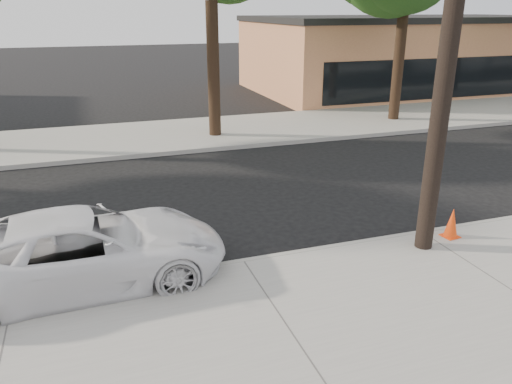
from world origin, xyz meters
TOP-DOWN VIEW (x-y plane):
  - ground at (0.00, 0.00)m, footprint 120.00×120.00m
  - near_sidewalk at (0.00, -4.30)m, footprint 90.00×4.40m
  - far_sidewalk at (0.00, 8.50)m, footprint 90.00×5.00m
  - curb_near at (0.00, -2.10)m, footprint 90.00×0.12m
  - building_main at (16.00, 16.00)m, footprint 18.00×10.00m
  - utility_pole at (3.60, -2.70)m, footprint 1.40×0.34m
  - police_cruiser at (-2.82, -1.80)m, footprint 5.01×2.43m
  - traffic_cone at (4.42, -2.50)m, footprint 0.36×0.36m

SIDE VIEW (x-z plane):
  - ground at x=0.00m, z-range 0.00..0.00m
  - near_sidewalk at x=0.00m, z-range 0.00..0.15m
  - far_sidewalk at x=0.00m, z-range 0.00..0.15m
  - curb_near at x=0.00m, z-range -0.01..0.15m
  - traffic_cone at x=4.42m, z-range 0.14..0.77m
  - police_cruiser at x=-2.82m, z-range 0.00..1.37m
  - building_main at x=16.00m, z-range 0.00..4.00m
  - utility_pole at x=3.60m, z-range 0.20..9.20m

